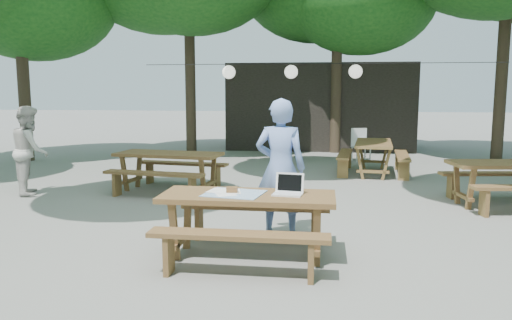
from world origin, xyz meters
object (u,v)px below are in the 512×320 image
Objects in this scene: main_picnic_table at (248,225)px; plastic_chair at (361,152)px; woman at (280,168)px; picnic_table_nw at (169,171)px; second_person at (30,150)px.

main_picnic_table is 2.22× the size of plastic_chair.
woman reaches higher than main_picnic_table.
plastic_chair is (1.58, 7.34, -0.66)m from woman.
picnic_table_nw is at bearing -44.01° from woman.
picnic_table_nw is 6.14m from plastic_chair.
main_picnic_table is 0.96× the size of picnic_table_nw.
second_person is at bearing -157.53° from plastic_chair.
woman is at bearing -40.51° from picnic_table_nw.
main_picnic_table is 4.16m from picnic_table_nw.
picnic_table_nw is 2.60m from second_person.
plastic_chair is at bearing -98.04° from woman.
picnic_table_nw is 1.14× the size of woman.
woman is 7.54m from plastic_chair.
woman reaches higher than plastic_chair.
woman is (2.38, -2.66, 0.53)m from picnic_table_nw.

